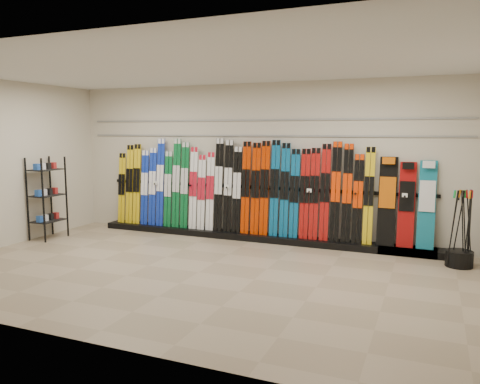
% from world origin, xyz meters
% --- Properties ---
extents(floor, '(8.00, 8.00, 0.00)m').
position_xyz_m(floor, '(0.00, 0.00, 0.00)').
color(floor, gray).
rests_on(floor, ground).
extents(back_wall, '(8.00, 0.00, 8.00)m').
position_xyz_m(back_wall, '(0.00, 2.50, 1.50)').
color(back_wall, beige).
rests_on(back_wall, floor).
extents(ceiling, '(8.00, 8.00, 0.00)m').
position_xyz_m(ceiling, '(0.00, 0.00, 3.00)').
color(ceiling, silver).
rests_on(ceiling, back_wall).
extents(ski_rack_base, '(8.00, 0.40, 0.12)m').
position_xyz_m(ski_rack_base, '(0.22, 2.28, 0.06)').
color(ski_rack_base, black).
rests_on(ski_rack_base, floor).
extents(skis, '(5.37, 0.18, 1.83)m').
position_xyz_m(skis, '(-0.43, 2.31, 0.97)').
color(skis, gold).
rests_on(skis, ski_rack_base).
extents(snowboards, '(0.93, 0.24, 1.53)m').
position_xyz_m(snowboards, '(2.76, 2.35, 0.86)').
color(snowboards, black).
rests_on(snowboards, ski_rack_base).
extents(accessory_rack, '(0.40, 0.60, 1.59)m').
position_xyz_m(accessory_rack, '(-3.75, 0.87, 0.80)').
color(accessory_rack, black).
rests_on(accessory_rack, floor).
extents(pole_bin, '(0.41, 0.41, 0.25)m').
position_xyz_m(pole_bin, '(3.60, 1.81, 0.12)').
color(pole_bin, black).
rests_on(pole_bin, floor).
extents(ski_poles, '(0.37, 0.28, 1.18)m').
position_xyz_m(ski_poles, '(3.62, 1.81, 0.61)').
color(ski_poles, black).
rests_on(ski_poles, pole_bin).
extents(slatwall_rail_0, '(7.60, 0.02, 0.03)m').
position_xyz_m(slatwall_rail_0, '(0.00, 2.48, 2.00)').
color(slatwall_rail_0, gray).
rests_on(slatwall_rail_0, back_wall).
extents(slatwall_rail_1, '(7.60, 0.02, 0.03)m').
position_xyz_m(slatwall_rail_1, '(0.00, 2.48, 2.30)').
color(slatwall_rail_1, gray).
rests_on(slatwall_rail_1, back_wall).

